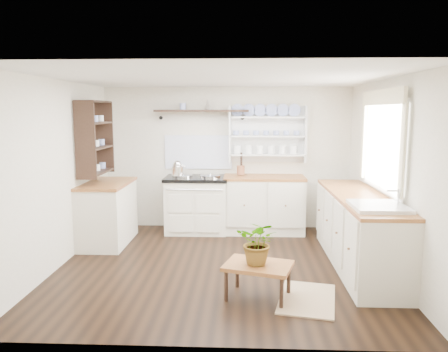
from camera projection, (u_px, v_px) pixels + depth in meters
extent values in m
cube|color=black|center=(221.00, 266.00, 5.45)|extent=(4.00, 3.80, 0.01)
cube|color=beige|center=(227.00, 158.00, 7.16)|extent=(4.00, 0.02, 2.30)
cube|color=beige|center=(389.00, 176.00, 5.19)|extent=(0.02, 3.80, 2.30)
cube|color=beige|center=(59.00, 174.00, 5.37)|extent=(0.02, 3.80, 2.30)
cube|color=white|center=(221.00, 78.00, 5.11)|extent=(4.00, 3.80, 0.01)
cube|color=white|center=(383.00, 146.00, 5.29)|extent=(0.04, 1.40, 1.00)
cube|color=white|center=(381.00, 146.00, 5.29)|extent=(0.02, 1.50, 1.10)
cube|color=#EEE8BE|center=(382.00, 97.00, 5.21)|extent=(0.04, 1.55, 0.18)
cube|color=white|center=(197.00, 206.00, 6.96)|extent=(0.95, 0.62, 0.84)
cube|color=black|center=(196.00, 178.00, 6.90)|extent=(0.99, 0.66, 0.05)
cylinder|color=silver|center=(183.00, 176.00, 6.90)|extent=(0.32, 0.32, 0.03)
cylinder|color=silver|center=(210.00, 176.00, 6.88)|extent=(0.32, 0.32, 0.03)
cylinder|color=silver|center=(194.00, 190.00, 6.57)|extent=(0.86, 0.02, 0.02)
cube|color=beige|center=(264.00, 205.00, 6.94)|extent=(1.25, 0.60, 0.88)
cube|color=brown|center=(264.00, 177.00, 6.87)|extent=(1.27, 0.63, 0.04)
cube|color=beige|center=(358.00, 231.00, 5.41)|extent=(0.60, 2.40, 0.88)
cube|color=brown|center=(360.00, 196.00, 5.34)|extent=(0.62, 2.43, 0.04)
cube|color=white|center=(378.00, 218.00, 4.61)|extent=(0.55, 0.60, 0.28)
cylinder|color=silver|center=(398.00, 199.00, 4.58)|extent=(0.02, 0.02, 0.22)
cube|color=beige|center=(108.00, 213.00, 6.35)|extent=(0.60, 1.10, 0.88)
cube|color=brown|center=(107.00, 184.00, 6.28)|extent=(0.62, 1.13, 0.04)
cube|color=white|center=(267.00, 134.00, 7.05)|extent=(1.20, 0.03, 0.90)
cube|color=white|center=(267.00, 134.00, 6.96)|extent=(1.20, 0.22, 0.02)
cylinder|color=navy|center=(268.00, 117.00, 6.93)|extent=(0.20, 0.02, 0.20)
cube|color=black|center=(202.00, 111.00, 6.93)|extent=(1.50, 0.24, 0.04)
cone|color=black|center=(162.00, 118.00, 7.05)|extent=(0.06, 0.20, 0.06)
cone|color=black|center=(242.00, 118.00, 6.99)|extent=(0.06, 0.20, 0.06)
cube|color=black|center=(95.00, 137.00, 6.19)|extent=(0.28, 0.80, 1.05)
cylinder|color=brown|center=(241.00, 170.00, 6.96)|extent=(0.12, 0.12, 0.15)
cube|color=brown|center=(258.00, 266.00, 4.48)|extent=(0.78, 0.65, 0.04)
cylinder|color=black|center=(226.00, 286.00, 4.42)|extent=(0.04, 0.04, 0.32)
cylinder|color=black|center=(237.00, 273.00, 4.77)|extent=(0.04, 0.04, 0.32)
cylinder|color=black|center=(281.00, 293.00, 4.24)|extent=(0.04, 0.04, 0.32)
cylinder|color=black|center=(289.00, 279.00, 4.59)|extent=(0.04, 0.04, 0.32)
imported|color=#3F7233|center=(259.00, 242.00, 4.44)|extent=(0.51, 0.47, 0.46)
cube|color=#948256|center=(307.00, 299.00, 4.48)|extent=(0.71, 0.95, 0.02)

